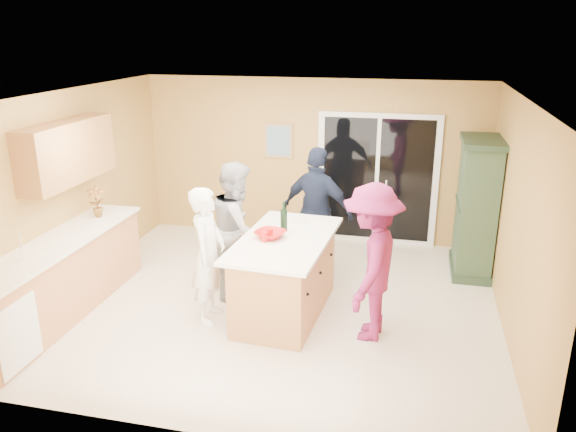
% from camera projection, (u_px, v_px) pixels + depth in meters
% --- Properties ---
extents(floor, '(5.50, 5.50, 0.00)m').
position_uv_depth(floor, '(275.00, 303.00, 7.14)').
color(floor, white).
rests_on(floor, ground).
extents(ceiling, '(5.50, 5.00, 0.10)m').
position_uv_depth(ceiling, '(273.00, 96.00, 6.31)').
color(ceiling, silver).
rests_on(ceiling, wall_back).
extents(wall_back, '(5.50, 0.10, 2.60)m').
position_uv_depth(wall_back, '(312.00, 160.00, 9.04)').
color(wall_back, '#ECBF61').
rests_on(wall_back, ground).
extents(wall_front, '(5.50, 0.10, 2.60)m').
position_uv_depth(wall_front, '(196.00, 299.00, 4.42)').
color(wall_front, '#ECBF61').
rests_on(wall_front, ground).
extents(wall_left, '(0.10, 5.00, 2.60)m').
position_uv_depth(wall_left, '(70.00, 192.00, 7.31)').
color(wall_left, '#ECBF61').
rests_on(wall_left, ground).
extents(wall_right, '(0.10, 5.00, 2.60)m').
position_uv_depth(wall_right, '(517.00, 223.00, 6.15)').
color(wall_right, '#ECBF61').
rests_on(wall_right, ground).
extents(left_cabinet_run, '(0.65, 3.05, 1.24)m').
position_uv_depth(left_cabinet_run, '(49.00, 286.00, 6.54)').
color(left_cabinet_run, '#C37E4C').
rests_on(left_cabinet_run, floor).
extents(upper_cabinets, '(0.35, 1.60, 0.75)m').
position_uv_depth(upper_cabinets, '(67.00, 152.00, 6.91)').
color(upper_cabinets, '#C37E4C').
rests_on(upper_cabinets, wall_left).
extents(sliding_door, '(1.90, 0.07, 2.10)m').
position_uv_depth(sliding_door, '(377.00, 180.00, 8.86)').
color(sliding_door, white).
rests_on(sliding_door, floor).
extents(framed_picture, '(0.46, 0.04, 0.56)m').
position_uv_depth(framed_picture, '(279.00, 141.00, 9.04)').
color(framed_picture, '#AA8155').
rests_on(framed_picture, wall_back).
extents(kitchen_island, '(1.13, 1.92, 0.98)m').
position_uv_depth(kitchen_island, '(285.00, 278.00, 6.77)').
color(kitchen_island, '#C37E4C').
rests_on(kitchen_island, floor).
extents(green_hutch, '(0.55, 1.05, 1.93)m').
position_uv_depth(green_hutch, '(476.00, 209.00, 7.79)').
color(green_hutch, '#233827').
rests_on(green_hutch, floor).
extents(woman_white, '(0.42, 0.61, 1.63)m').
position_uv_depth(woman_white, '(208.00, 255.00, 6.53)').
color(woman_white, white).
rests_on(woman_white, floor).
extents(woman_grey, '(0.82, 0.96, 1.75)m').
position_uv_depth(woman_grey, '(238.00, 229.00, 7.20)').
color(woman_grey, '#ABABAD').
rests_on(woman_grey, floor).
extents(woman_navy, '(1.15, 0.74, 1.81)m').
position_uv_depth(woman_navy, '(317.00, 212.00, 7.78)').
color(woman_navy, '#161E31').
rests_on(woman_navy, floor).
extents(woman_magenta, '(0.78, 1.21, 1.78)m').
position_uv_depth(woman_magenta, '(371.00, 263.00, 6.13)').
color(woman_magenta, '#8B1E51').
rests_on(woman_magenta, floor).
extents(serving_bowl, '(0.44, 0.44, 0.08)m').
position_uv_depth(serving_bowl, '(270.00, 234.00, 6.60)').
color(serving_bowl, red).
rests_on(serving_bowl, kitchen_island).
extents(tulip_vase, '(0.26, 0.22, 0.43)m').
position_uv_depth(tulip_vase, '(96.00, 201.00, 7.40)').
color(tulip_vase, red).
rests_on(tulip_vase, left_cabinet_run).
extents(tumbler_near, '(0.08, 0.08, 0.11)m').
position_uv_depth(tumbler_near, '(270.00, 233.00, 6.60)').
color(tumbler_near, red).
rests_on(tumbler_near, kitchen_island).
extents(tumbler_far, '(0.10, 0.10, 0.12)m').
position_uv_depth(tumbler_far, '(265.00, 236.00, 6.48)').
color(tumbler_far, red).
rests_on(tumbler_far, kitchen_island).
extents(wine_bottle, '(0.08, 0.08, 0.37)m').
position_uv_depth(wine_bottle, '(284.00, 220.00, 6.80)').
color(wine_bottle, black).
rests_on(wine_bottle, kitchen_island).
extents(white_plate, '(0.26, 0.26, 0.01)m').
position_uv_depth(white_plate, '(299.00, 221.00, 7.16)').
color(white_plate, silver).
rests_on(white_plate, kitchen_island).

